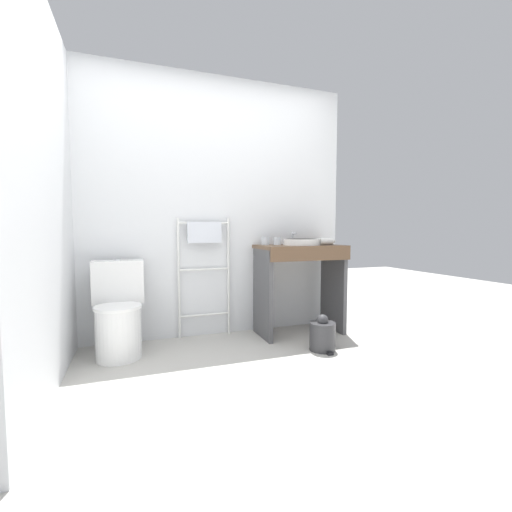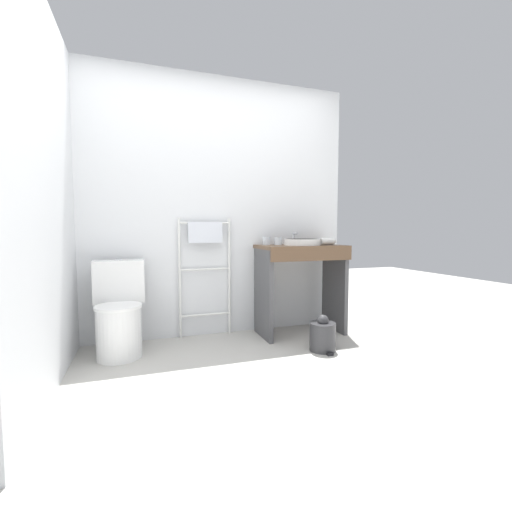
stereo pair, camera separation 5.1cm
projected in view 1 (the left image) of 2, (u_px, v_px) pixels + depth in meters
The scene contains 12 objects.
ground_plane at pixel (269, 399), 2.08m from camera, with size 12.00×12.00×0.00m, color #B2AFA8.
wall_back at pixel (214, 208), 3.37m from camera, with size 2.71×0.12×2.50m, color silver.
wall_side at pixel (43, 196), 2.22m from camera, with size 0.12×2.10×2.50m, color silver.
toilet at pixel (118, 314), 2.80m from camera, with size 0.41×0.52×0.78m.
towel_radiator at pixel (204, 252), 3.26m from camera, with size 0.51×0.06×1.14m.
vanity_counter at pixel (300, 276), 3.38m from camera, with size 0.82×0.51×0.88m.
sink_basin at pixel (301, 242), 3.36m from camera, with size 0.36×0.36×0.06m.
faucet at pixel (293, 236), 3.54m from camera, with size 0.02×0.10×0.13m.
cup_near_wall at pixel (265, 241), 3.43m from camera, with size 0.08×0.08×0.08m.
cup_near_edge at pixel (277, 241), 3.40m from camera, with size 0.08×0.08×0.08m.
hair_dryer at pixel (326, 241), 3.40m from camera, with size 0.19×0.17×0.07m.
trash_bin at pixel (322, 335), 2.93m from camera, with size 0.22×0.25×0.31m.
Camera 1 is at (-0.75, -1.87, 1.02)m, focal length 24.00 mm.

